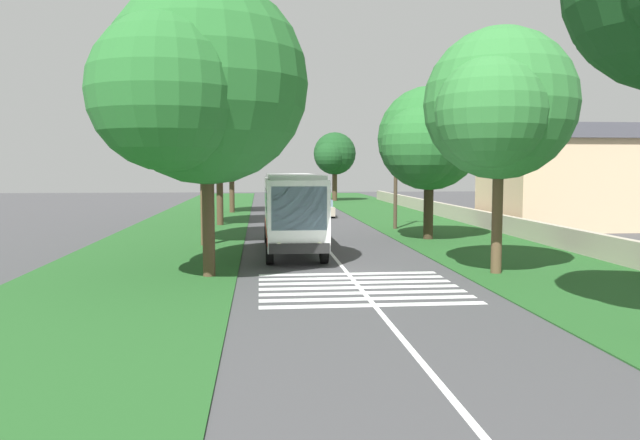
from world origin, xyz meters
TOP-DOWN VIEW (x-y plane):
  - ground at (0.00, 0.00)m, footprint 160.00×160.00m
  - grass_verge_left at (15.00, 8.20)m, footprint 120.00×8.00m
  - grass_verge_right at (15.00, -8.20)m, footprint 120.00×8.00m
  - centre_line at (15.00, 0.00)m, footprint 110.00×0.16m
  - coach_bus at (7.61, 1.80)m, footprint 11.16×2.62m
  - zebra_crossing at (-1.69, 0.00)m, footprint 5.85×6.80m
  - trailing_car_0 at (28.50, -1.74)m, footprint 4.30×1.78m
  - trailing_car_1 at (36.02, -1.57)m, footprint 4.30×1.78m
  - roadside_tree_left_0 at (21.48, 6.29)m, footprint 7.22×6.27m
  - roadside_tree_left_1 at (33.78, 5.95)m, footprint 6.62×5.64m
  - roadside_tree_left_2 at (1.01, 5.46)m, footprint 9.48×7.46m
  - roadside_tree_left_3 at (10.45, 6.31)m, footprint 7.55×6.27m
  - roadside_tree_right_0 at (0.35, -5.43)m, footprint 6.70×5.67m
  - roadside_tree_right_1 at (11.65, -5.88)m, footprint 7.07×5.85m
  - roadside_tree_right_2 at (51.94, -5.51)m, footprint 6.02×5.10m
  - utility_pole at (17.65, -5.51)m, footprint 0.24×1.40m
  - roadside_wall at (20.00, -11.60)m, footprint 70.00×0.40m
  - roadside_building at (17.98, -16.86)m, footprint 8.95×9.32m

SIDE VIEW (x-z plane):
  - ground at x=0.00m, z-range 0.00..0.00m
  - zebra_crossing at x=-1.69m, z-range 0.00..0.01m
  - centre_line at x=15.00m, z-range 0.00..0.01m
  - grass_verge_left at x=15.00m, z-range 0.00..0.04m
  - grass_verge_right at x=15.00m, z-range 0.00..0.04m
  - roadside_wall at x=20.00m, z-range 0.04..1.14m
  - trailing_car_0 at x=28.50m, z-range -0.05..1.38m
  - trailing_car_1 at x=36.02m, z-range -0.05..1.38m
  - coach_bus at x=7.61m, z-range 0.28..4.01m
  - roadside_building at x=17.98m, z-range 0.06..6.84m
  - utility_pole at x=17.65m, z-range 0.18..7.62m
  - roadside_tree_right_1 at x=11.65m, z-range 1.23..9.74m
  - roadside_tree_right_2 at x=51.94m, z-range 1.46..9.71m
  - roadside_tree_right_0 at x=0.35m, z-range 1.66..10.88m
  - roadside_tree_left_1 at x=33.78m, z-range 1.83..11.35m
  - roadside_tree_left_2 at x=1.01m, z-range 1.48..12.25m
  - roadside_tree_left_0 at x=21.48m, z-range 2.05..12.66m
  - roadside_tree_left_3 at x=10.45m, z-range 2.29..13.42m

